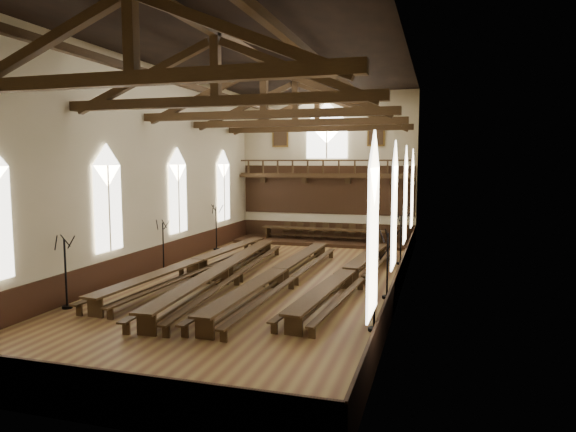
# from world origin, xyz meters

# --- Properties ---
(ground) EXTENTS (26.00, 26.00, 0.00)m
(ground) POSITION_xyz_m (0.00, 0.00, 0.00)
(ground) COLOR brown
(ground) RESTS_ON ground
(room_walls) EXTENTS (26.00, 26.00, 26.00)m
(room_walls) POSITION_xyz_m (0.00, 0.00, 6.46)
(room_walls) COLOR #C3B393
(room_walls) RESTS_ON ground
(wainscot_band) EXTENTS (12.00, 26.00, 1.20)m
(wainscot_band) POSITION_xyz_m (0.00, 0.00, 0.60)
(wainscot_band) COLOR black
(wainscot_band) RESTS_ON ground
(side_windows) EXTENTS (11.85, 19.80, 4.50)m
(side_windows) POSITION_xyz_m (-0.00, -0.00, 3.74)
(side_windows) COLOR silver
(side_windows) RESTS_ON room_walls
(end_window) EXTENTS (2.80, 0.12, 3.80)m
(end_window) POSITION_xyz_m (0.00, 12.90, 7.22)
(end_window) COLOR white
(end_window) RESTS_ON room_walls
(minstrels_gallery) EXTENTS (11.80, 1.24, 3.70)m
(minstrels_gallery) POSITION_xyz_m (0.00, 12.66, 3.91)
(minstrels_gallery) COLOR #382511
(minstrels_gallery) RESTS_ON room_walls
(portraits) EXTENTS (7.75, 0.09, 1.45)m
(portraits) POSITION_xyz_m (0.00, 12.90, 7.10)
(portraits) COLOR brown
(portraits) RESTS_ON room_walls
(roof_trusses) EXTENTS (11.70, 25.70, 2.80)m
(roof_trusses) POSITION_xyz_m (0.00, -0.00, 8.22)
(roof_trusses) COLOR #382511
(roof_trusses) RESTS_ON room_walls
(refectory_row_a) EXTENTS (1.99, 14.81, 0.79)m
(refectory_row_a) POSITION_xyz_m (-3.45, 0.24, 0.57)
(refectory_row_a) COLOR #382511
(refectory_row_a) RESTS_ON ground
(refectory_row_b) EXTENTS (2.17, 15.01, 0.81)m
(refectory_row_b) POSITION_xyz_m (-1.64, -0.84, 0.59)
(refectory_row_b) COLOR #382511
(refectory_row_b) RESTS_ON ground
(refectory_row_c) EXTENTS (1.76, 14.76, 0.79)m
(refectory_row_c) POSITION_xyz_m (0.90, -0.70, 0.57)
(refectory_row_c) COLOR #382511
(refectory_row_c) RESTS_ON ground
(refectory_row_d) EXTENTS (2.07, 14.50, 0.75)m
(refectory_row_d) POSITION_xyz_m (3.79, 0.21, 0.55)
(refectory_row_d) COLOR #382511
(refectory_row_d) RESTS_ON ground
(dais) EXTENTS (11.40, 3.11, 0.21)m
(dais) POSITION_xyz_m (0.07, 11.40, 0.10)
(dais) COLOR black
(dais) RESTS_ON ground
(high_table) EXTENTS (8.31, 1.24, 0.78)m
(high_table) POSITION_xyz_m (0.07, 11.40, 0.86)
(high_table) COLOR #382511
(high_table) RESTS_ON dais
(high_chairs) EXTENTS (5.89, 0.50, 1.01)m
(high_chairs) POSITION_xyz_m (0.07, 12.21, 0.76)
(high_chairs) COLOR #382511
(high_chairs) RESTS_ON dais
(candelabrum_left_near) EXTENTS (0.74, 0.84, 2.72)m
(candelabrum_left_near) POSITION_xyz_m (-5.55, -6.12, 0.83)
(candelabrum_left_near) COLOR black
(candelabrum_left_near) RESTS_ON ground
(candelabrum_left_mid) EXTENTS (0.75, 0.75, 2.53)m
(candelabrum_left_mid) POSITION_xyz_m (-5.55, 0.76, 0.77)
(candelabrum_left_mid) COLOR black
(candelabrum_left_mid) RESTS_ON ground
(candelabrum_left_far) EXTENTS (0.83, 0.82, 2.78)m
(candelabrum_left_far) POSITION_xyz_m (-5.55, 7.01, 0.84)
(candelabrum_left_far) COLOR black
(candelabrum_left_far) RESTS_ON ground
(candelabrum_right_near) EXTENTS (0.81, 0.84, 2.78)m
(candelabrum_right_near) POSITION_xyz_m (5.55, -5.48, 0.84)
(candelabrum_right_near) COLOR black
(candelabrum_right_near) RESTS_ON ground
(candelabrum_right_mid) EXTENTS (0.81, 0.82, 2.75)m
(candelabrum_right_mid) POSITION_xyz_m (5.55, -1.40, 0.84)
(candelabrum_right_mid) COLOR black
(candelabrum_right_mid) RESTS_ON ground
(candelabrum_right_far) EXTENTS (0.79, 0.83, 2.76)m
(candelabrum_right_far) POSITION_xyz_m (5.55, 5.62, 0.84)
(candelabrum_right_far) COLOR black
(candelabrum_right_far) RESTS_ON ground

